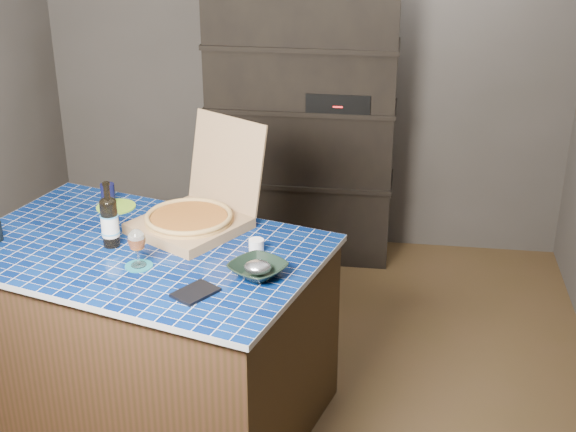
# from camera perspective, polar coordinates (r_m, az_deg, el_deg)

# --- Properties ---
(room) EXTENTS (3.50, 3.50, 3.50)m
(room) POSITION_cam_1_polar(r_m,az_deg,el_deg) (3.73, -1.94, 4.31)
(room) COLOR #503822
(room) RESTS_ON ground
(shelving_unit) EXTENTS (1.20, 0.41, 1.80)m
(shelving_unit) POSITION_cam_1_polar(r_m,az_deg,el_deg) (5.27, 1.01, 6.35)
(shelving_unit) COLOR black
(shelving_unit) RESTS_ON floor
(kitchen_island) EXTENTS (1.85, 1.44, 0.89)m
(kitchen_island) POSITION_cam_1_polar(r_m,az_deg,el_deg) (3.92, -9.99, -8.07)
(kitchen_island) COLOR #402619
(kitchen_island) RESTS_ON floor
(pizza_box) EXTENTS (0.66, 0.70, 0.49)m
(pizza_box) POSITION_cam_1_polar(r_m,az_deg,el_deg) (3.83, -6.74, 0.05)
(pizza_box) COLOR #93734C
(pizza_box) RESTS_ON kitchen_island
(mead_bottle) EXTENTS (0.08, 0.08, 0.31)m
(mead_bottle) POSITION_cam_1_polar(r_m,az_deg,el_deg) (3.71, -12.57, -0.36)
(mead_bottle) COLOR black
(mead_bottle) RESTS_ON kitchen_island
(teal_trivet) EXTENTS (0.12, 0.12, 0.01)m
(teal_trivet) POSITION_cam_1_polar(r_m,az_deg,el_deg) (3.54, -10.56, -3.51)
(teal_trivet) COLOR #156571
(teal_trivet) RESTS_ON kitchen_island
(wine_glass) EXTENTS (0.08, 0.08, 0.17)m
(wine_glass) POSITION_cam_1_polar(r_m,az_deg,el_deg) (3.49, -10.71, -1.77)
(wine_glass) COLOR white
(wine_glass) RESTS_ON teal_trivet
(dvd_case) EXTENTS (0.20, 0.21, 0.01)m
(dvd_case) POSITION_cam_1_polar(r_m,az_deg,el_deg) (3.29, -6.60, -5.42)
(dvd_case) COLOR black
(dvd_case) RESTS_ON kitchen_island
(bowl) EXTENTS (0.32, 0.32, 0.06)m
(bowl) POSITION_cam_1_polar(r_m,az_deg,el_deg) (3.40, -2.17, -3.83)
(bowl) COLOR black
(bowl) RESTS_ON kitchen_island
(foil_contents) EXTENTS (0.12, 0.10, 0.06)m
(foil_contents) POSITION_cam_1_polar(r_m,az_deg,el_deg) (3.39, -2.17, -3.66)
(foil_contents) COLOR #A6A8B1
(foil_contents) RESTS_ON bowl
(white_jar) EXTENTS (0.07, 0.07, 0.06)m
(white_jar) POSITION_cam_1_polar(r_m,az_deg,el_deg) (3.60, -2.27, -2.11)
(white_jar) COLOR white
(white_jar) RESTS_ON kitchen_island
(navy_cup) EXTENTS (0.07, 0.07, 0.11)m
(navy_cup) POSITION_cam_1_polar(r_m,az_deg,el_deg) (4.18, -12.68, 1.52)
(navy_cup) COLOR black
(navy_cup) RESTS_ON kitchen_island
(green_trivet) EXTENTS (0.20, 0.20, 0.01)m
(green_trivet) POSITION_cam_1_polar(r_m,az_deg,el_deg) (4.16, -12.13, 0.66)
(green_trivet) COLOR #88C62A
(green_trivet) RESTS_ON kitchen_island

